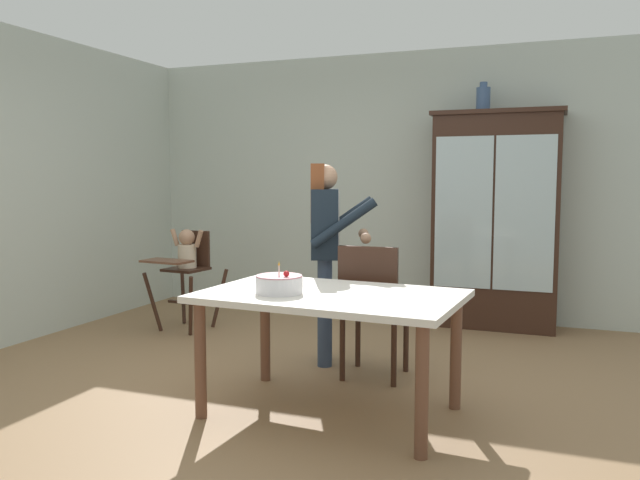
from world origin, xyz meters
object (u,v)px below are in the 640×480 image
Objects in this scene: china_cabinet at (495,220)px; high_chair_with_toddler at (186,261)px; dining_chair_far_side at (371,303)px; birthday_cake at (279,284)px; ceramic_vase at (483,99)px; adult_person at (326,238)px; dining_table at (331,308)px.

china_cabinet is 2.94m from high_chair_with_toddler.
dining_chair_far_side is at bearing -107.86° from china_cabinet.
birthday_cake is at bearing -109.10° from china_cabinet.
china_cabinet is 7.58× the size of ceramic_vase.
ceramic_vase is 3.23m from birthday_cake.
birthday_cake is at bearing -38.39° from high_chair_with_toddler.
dining_chair_far_side is (2.05, -0.85, -0.10)m from high_chair_with_toddler.
ceramic_vase reaches higher than china_cabinet.
adult_person is at bearing -13.70° from high_chair_with_toddler.
high_chair_with_toddler is at bearing 135.80° from birthday_cake.
ceramic_vase is 0.17× the size of dining_table.
dining_table is at bearing -177.60° from adult_person.
dining_chair_far_side reaches higher than high_chair_with_toddler.
high_chair_with_toddler is 0.99× the size of dining_chair_far_side.
dining_table is at bearing -104.44° from china_cabinet.
high_chair_with_toddler is 2.23m from dining_chair_far_side.
ceramic_vase reaches higher than dining_table.
dining_chair_far_side is at bearing 68.00° from birthday_cake.
birthday_cake is at bearing -155.98° from dining_table.
ceramic_vase is at bearing -104.41° from dining_chair_far_side.
ceramic_vase is 3.13m from dining_table.
ceramic_vase is at bearing 78.43° from dining_table.
dining_table is at bearing -101.57° from ceramic_vase.
ceramic_vase is 3.17m from high_chair_with_toddler.
adult_person is 5.47× the size of birthday_cake.
ceramic_vase reaches higher than high_chair_with_toddler.
china_cabinet reaches higher than dining_chair_far_side.
china_cabinet reaches higher than birthday_cake.
china_cabinet is 1.15m from ceramic_vase.
high_chair_with_toddler is 0.60× the size of dining_table.
dining_table is 5.64× the size of birthday_cake.
birthday_cake is at bearing -106.47° from ceramic_vase.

